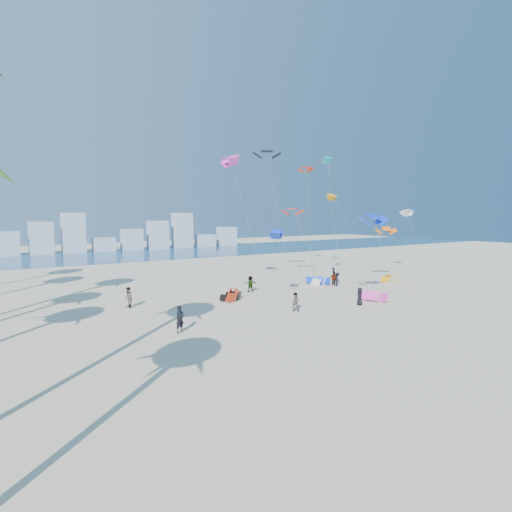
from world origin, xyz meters
TOP-DOWN VIEW (x-y plane):
  - ground at (0.00, 0.00)m, footprint 220.00×220.00m
  - ocean at (0.00, 72.00)m, footprint 220.00×220.00m
  - kitesurfer_near at (-6.38, 11.56)m, footprint 0.81×0.67m
  - kitesurfer_mid at (4.56, 12.41)m, footprint 0.99×0.98m
  - kitesurfers_far at (8.31, 20.01)m, footprint 25.64×12.15m
  - grounded_kites at (11.65, 18.79)m, footprint 24.57×13.45m
  - flying_kites at (15.01, 22.04)m, footprint 31.75×27.60m
  - distant_skyline at (-1.19, 82.00)m, footprint 85.00×3.00m

SIDE VIEW (x-z plane):
  - ground at x=0.00m, z-range 0.00..0.00m
  - ocean at x=0.00m, z-range 0.01..0.01m
  - grounded_kites at x=11.65m, z-range -0.05..0.96m
  - kitesurfer_mid at x=4.56m, z-range 0.00..1.61m
  - kitesurfers_far at x=8.31m, z-range -0.07..1.77m
  - kitesurfer_near at x=-6.38m, z-range 0.00..1.92m
  - distant_skyline at x=-1.19m, z-range -1.11..7.29m
  - flying_kites at x=15.01m, z-range 3.07..19.16m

